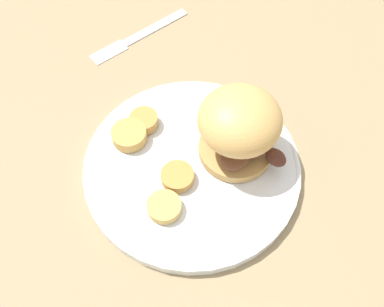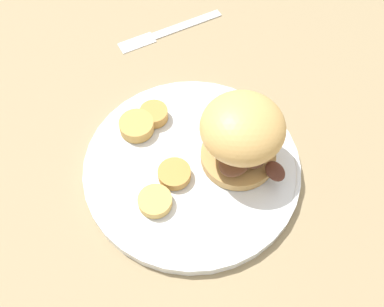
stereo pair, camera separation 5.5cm
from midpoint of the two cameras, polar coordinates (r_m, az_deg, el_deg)
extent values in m
plane|color=#937F5B|center=(0.59, -2.68, -2.40)|extent=(4.00, 4.00, 0.00)
cylinder|color=white|center=(0.58, -2.71, -2.01)|extent=(0.28, 0.28, 0.02)
torus|color=white|center=(0.57, -2.73, -1.69)|extent=(0.28, 0.28, 0.01)
cylinder|color=tan|center=(0.58, 2.84, 0.44)|extent=(0.10, 0.10, 0.01)
ellipsoid|color=#563323|center=(0.55, 5.25, 0.84)|extent=(0.05, 0.05, 0.01)
ellipsoid|color=brown|center=(0.57, 3.02, 2.29)|extent=(0.06, 0.05, 0.02)
ellipsoid|color=#4C281E|center=(0.56, 2.94, 1.57)|extent=(0.04, 0.04, 0.01)
ellipsoid|color=brown|center=(0.55, 2.78, -0.17)|extent=(0.06, 0.06, 0.02)
ellipsoid|color=brown|center=(0.58, 5.31, 3.97)|extent=(0.03, 0.04, 0.02)
ellipsoid|color=#4C281E|center=(0.56, 2.84, 1.31)|extent=(0.06, 0.06, 0.02)
ellipsoid|color=#4C281E|center=(0.55, 7.83, -0.74)|extent=(0.03, 0.03, 0.02)
ellipsoid|color=tan|center=(0.52, 3.13, 4.04)|extent=(0.10, 0.10, 0.06)
cylinder|color=tan|center=(0.54, -6.48, -6.99)|extent=(0.04, 0.04, 0.01)
cylinder|color=#BC8942|center=(0.60, -8.73, 3.93)|extent=(0.04, 0.04, 0.02)
cylinder|color=tan|center=(0.59, -10.62, 2.10)|extent=(0.05, 0.05, 0.02)
cylinder|color=#BC8942|center=(0.56, -4.70, -3.17)|extent=(0.04, 0.04, 0.01)
cube|color=silver|center=(0.76, -6.88, 15.54)|extent=(0.12, 0.03, 0.00)
cube|color=silver|center=(0.73, -12.79, 12.27)|extent=(0.06, 0.03, 0.00)
camera|label=1|loc=(0.03, -92.87, -4.63)|focal=42.00mm
camera|label=2|loc=(0.03, 87.13, 4.63)|focal=42.00mm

